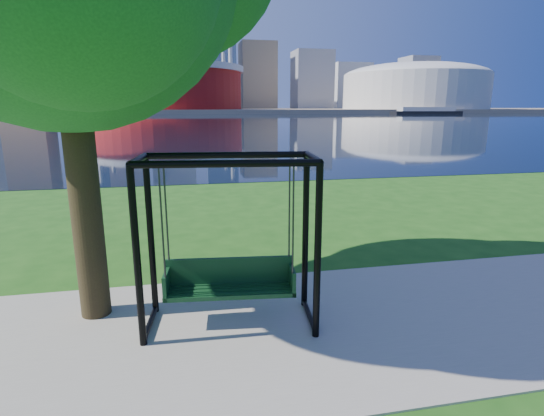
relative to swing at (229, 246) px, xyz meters
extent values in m
plane|color=#1E5114|center=(0.60, 0.19, -1.24)|extent=(900.00, 900.00, 0.00)
cube|color=#9E937F|center=(0.60, -0.31, -1.23)|extent=(120.00, 4.00, 0.03)
cube|color=black|center=(0.60, 102.19, -1.23)|extent=(900.00, 180.00, 0.02)
cube|color=#937F60|center=(0.60, 306.19, -0.24)|extent=(900.00, 228.00, 2.00)
cylinder|color=maroon|center=(-9.40, 235.19, 11.76)|extent=(80.00, 80.00, 22.00)
cylinder|color=silver|center=(-9.40, 235.19, 21.26)|extent=(83.00, 83.00, 3.00)
cylinder|color=silver|center=(23.51, 254.19, 16.76)|extent=(2.00, 2.00, 32.00)
cylinder|color=silver|center=(-42.31, 254.19, 16.76)|extent=(2.00, 2.00, 32.00)
cylinder|color=silver|center=(-42.31, 216.19, 16.76)|extent=(2.00, 2.00, 32.00)
cylinder|color=silver|center=(23.51, 216.19, 16.76)|extent=(2.00, 2.00, 32.00)
cylinder|color=beige|center=(135.60, 235.19, 10.76)|extent=(84.00, 84.00, 20.00)
ellipsoid|color=beige|center=(135.60, 235.19, 19.76)|extent=(84.00, 84.00, 15.12)
cube|color=#998466|center=(-99.40, 300.19, 44.76)|extent=(26.00, 26.00, 88.00)
cube|color=slate|center=(-69.40, 325.19, 48.26)|extent=(30.00, 24.00, 95.00)
cube|color=gray|center=(-39.40, 305.19, 36.76)|extent=(24.00, 24.00, 72.00)
cube|color=silver|center=(-9.40, 335.19, 40.76)|extent=(32.00, 28.00, 80.00)
cube|color=slate|center=(25.60, 310.19, 29.76)|extent=(22.00, 22.00, 58.00)
cube|color=#998466|center=(55.60, 325.19, 24.76)|extent=(26.00, 26.00, 48.00)
cube|color=gray|center=(95.60, 315.19, 21.76)|extent=(28.00, 24.00, 42.00)
cube|color=silver|center=(135.60, 340.19, 18.76)|extent=(30.00, 26.00, 36.00)
cube|color=gray|center=(185.60, 320.19, 20.76)|extent=(24.00, 24.00, 40.00)
cube|color=#998466|center=(225.60, 335.19, 16.76)|extent=(26.00, 26.00, 32.00)
cylinder|color=black|center=(-1.26, -0.39, 0.02)|extent=(0.11, 0.11, 2.52)
cylinder|color=black|center=(1.14, -0.65, 0.02)|extent=(0.11, 0.11, 2.52)
cylinder|color=black|center=(-1.15, 0.59, 0.02)|extent=(0.11, 0.11, 2.52)
cylinder|color=black|center=(1.25, 0.33, 0.02)|extent=(0.11, 0.11, 2.52)
cylinder|color=black|center=(-0.06, -0.52, 1.28)|extent=(2.41, 0.36, 0.10)
cylinder|color=black|center=(0.05, 0.46, 1.28)|extent=(2.41, 0.36, 0.10)
cylinder|color=black|center=(-1.20, 0.10, 1.28)|extent=(0.20, 0.99, 0.10)
cylinder|color=black|center=(-1.20, 0.10, -1.16)|extent=(0.19, 0.99, 0.08)
cylinder|color=black|center=(1.20, -0.16, 1.28)|extent=(0.20, 0.99, 0.10)
cylinder|color=black|center=(1.20, -0.16, -1.16)|extent=(0.19, 0.99, 0.08)
cube|color=black|center=(0.00, -0.03, -0.70)|extent=(1.96, 0.70, 0.07)
cube|color=black|center=(0.02, 0.18, -0.45)|extent=(1.91, 0.26, 0.42)
cube|color=black|center=(-0.93, 0.07, -0.54)|extent=(0.11, 0.50, 0.37)
cube|color=black|center=(0.92, -0.13, -0.54)|extent=(0.11, 0.50, 0.37)
cylinder|color=#2D2D32|center=(-0.93, -0.13, 0.43)|extent=(0.03, 0.03, 1.59)
cylinder|color=#2D2D32|center=(0.87, -0.33, 0.43)|extent=(0.03, 0.03, 1.59)
cylinder|color=#2D2D32|center=(-0.88, 0.27, 0.43)|extent=(0.03, 0.03, 1.59)
cylinder|color=#2D2D32|center=(0.92, 0.07, 0.43)|extent=(0.03, 0.03, 1.59)
cylinder|color=black|center=(-2.07, 0.70, 1.00)|extent=(0.45, 0.45, 4.49)
cube|color=black|center=(111.02, 179.52, -0.59)|extent=(32.61, 11.51, 1.28)
cube|color=silver|center=(111.02, 179.52, 1.01)|extent=(26.10, 9.31, 1.92)
camera|label=1|loc=(-0.56, -5.90, 1.98)|focal=28.00mm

